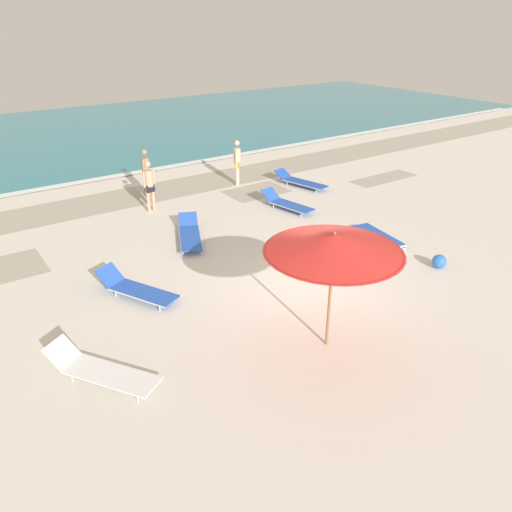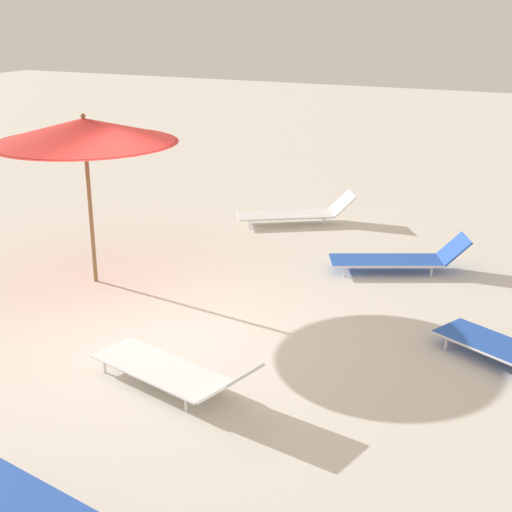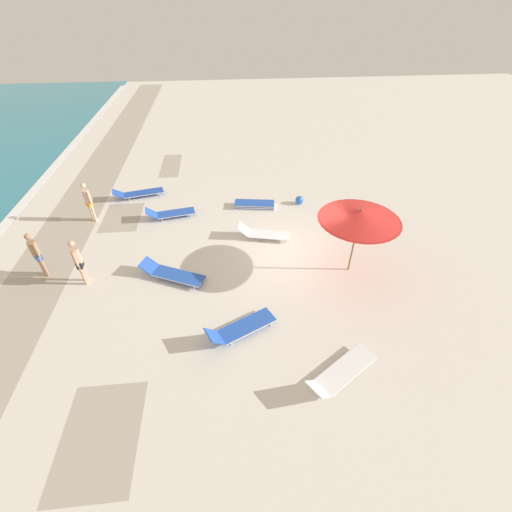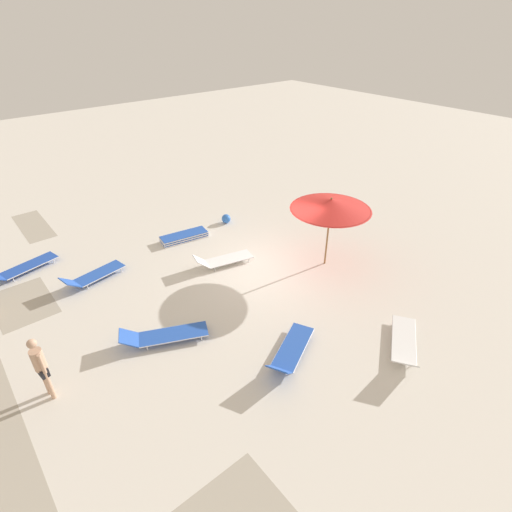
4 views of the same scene
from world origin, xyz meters
The scene contains 11 objects.
ground_plane centered at (0.00, 0.01, -0.08)m, with size 60.00×60.00×0.16m.
beach_umbrella centered at (-1.03, -1.74, 2.29)m, with size 2.69×2.69×2.54m.
lounger_stack centered at (3.66, 1.23, 0.12)m, with size 0.89×1.92×0.24m.
sun_lounger_under_umbrella centered at (5.18, 6.69, 0.20)m, with size 1.12×2.38×0.48m.
sun_lounger_beside_umbrella centered at (-0.88, 4.54, 0.20)m, with size 1.52×2.37×0.48m.
sun_lounger_near_water_left centered at (-5.23, -0.18, 0.21)m, with size 1.73×2.22×0.57m.
sun_lounger_near_water_right centered at (3.17, 4.99, 0.21)m, with size 0.97×2.14×0.53m.
sun_lounger_mid_beach_solo centered at (-3.50, 2.32, 0.21)m, with size 1.48×2.19×0.57m.
sun_lounger_mid_beach_pair_a centered at (1.22, 1.09, 0.21)m, with size 1.07×2.18×0.54m.
beachgoer_strolling_adult centered at (-0.80, 7.50, 1.00)m, with size 0.45×0.27×1.76m.
beach_ball centered at (3.77, -0.88, 0.19)m, with size 0.38×0.38×0.38m.
Camera 4 is at (-8.67, 7.76, 7.79)m, focal length 28.00 mm.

